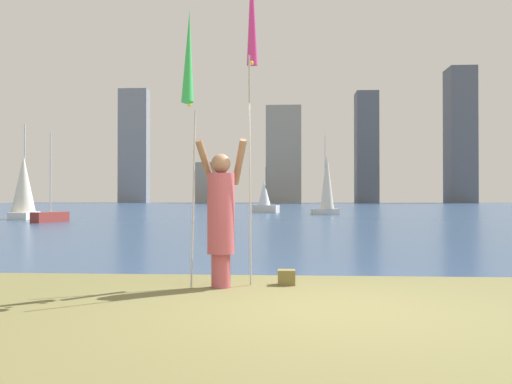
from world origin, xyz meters
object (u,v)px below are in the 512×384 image
object	(u,v)px
bag	(287,277)
sailboat_1	(24,189)
person	(221,214)
kite_flag_right	(252,18)
sailboat_2	(265,199)
kite_flag_left	(189,62)
sailboat_5	(327,184)
sailboat_0	(50,216)

from	to	relation	value
bag	sailboat_1	distance (m)	26.04
person	kite_flag_right	size ratio (longest dim) A/B	0.43
bag	sailboat_2	xyz separation A→B (m)	(-1.83, 34.60, 1.01)
kite_flag_left	sailboat_1	distance (m)	25.80
kite_flag_right	sailboat_2	xyz separation A→B (m)	(-1.33, 34.44, -2.71)
sailboat_5	bag	bearing A→B (deg)	-95.10
sailboat_2	kite_flag_right	bearing A→B (deg)	-87.78
sailboat_0	sailboat_5	xyz separation A→B (m)	(14.34, 12.38, 1.81)
sailboat_5	sailboat_1	bearing A→B (deg)	-152.62
bag	sailboat_5	distance (m)	30.64
sailboat_2	sailboat_5	world-z (taller)	sailboat_5
bag	sailboat_0	world-z (taller)	sailboat_0
sailboat_2	sailboat_5	bearing A→B (deg)	-42.30
person	sailboat_2	xyz separation A→B (m)	(-0.94, 34.87, 0.11)
sailboat_0	sailboat_2	size ratio (longest dim) A/B	1.21
person	sailboat_5	xyz separation A→B (m)	(3.61, 30.72, 1.12)
person	sailboat_5	distance (m)	30.96
kite_flag_right	sailboat_2	world-z (taller)	kite_flag_right
person	sailboat_1	size ratio (longest dim) A/B	0.38
bag	sailboat_2	bearing A→B (deg)	93.04
kite_flag_right	sailboat_2	size ratio (longest dim) A/B	1.30
kite_flag_right	sailboat_1	size ratio (longest dim) A/B	0.88
sailboat_5	kite_flag_right	bearing A→B (deg)	-96.06
person	sailboat_5	world-z (taller)	sailboat_5
kite_flag_right	bag	size ratio (longest dim) A/B	19.41
bag	sailboat_0	xyz separation A→B (m)	(-11.63, 18.08, 0.20)
kite_flag_left	sailboat_2	size ratio (longest dim) A/B	1.03
kite_flag_right	person	bearing A→B (deg)	-132.75
sailboat_1	sailboat_2	world-z (taller)	sailboat_1
sailboat_1	sailboat_0	bearing A→B (deg)	-47.74
sailboat_2	sailboat_1	bearing A→B (deg)	-134.33
sailboat_1	sailboat_2	size ratio (longest dim) A/B	1.48
sailboat_0	kite_flag_left	bearing A→B (deg)	-60.98
sailboat_2	kite_flag_left	bearing A→B (deg)	-89.10
person	sailboat_1	distance (m)	25.73
kite_flag_right	bag	distance (m)	3.76
person	sailboat_2	distance (m)	34.88
sailboat_0	sailboat_5	size ratio (longest dim) A/B	0.79
kite_flag_right	kite_flag_left	bearing A→B (deg)	-137.52
person	sailboat_2	world-z (taller)	sailboat_2
person	sailboat_0	xyz separation A→B (m)	(-10.73, 18.35, -0.69)
person	sailboat_5	size ratio (longest dim) A/B	0.36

